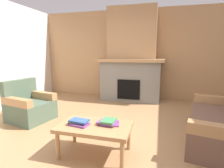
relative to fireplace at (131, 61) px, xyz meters
The scene contains 8 objects.
ground 2.87m from the fireplace, 90.00° to the right, with size 9.00×9.00×0.00m, color #9E754C.
wall_back_wood_panel 0.42m from the fireplace, 90.00° to the left, with size 6.00×0.12×2.70m, color tan.
fireplace is the anchor object (origin of this frame).
couch 2.99m from the fireplace, 49.75° to the right, with size 1.21×1.94×0.85m.
armchair 2.99m from the fireplace, 129.04° to the right, with size 0.90×0.90×0.85m.
coffee_table 3.18m from the fireplace, 90.15° to the right, with size 1.00×0.60×0.43m.
book_stack_near_edge 3.22m from the fireplace, 94.11° to the right, with size 0.30×0.22×0.07m.
book_stack_center 3.09m from the fireplace, 86.75° to the right, with size 0.32×0.24×0.07m.
Camera 1 is at (0.82, -2.63, 1.42)m, focal length 28.55 mm.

